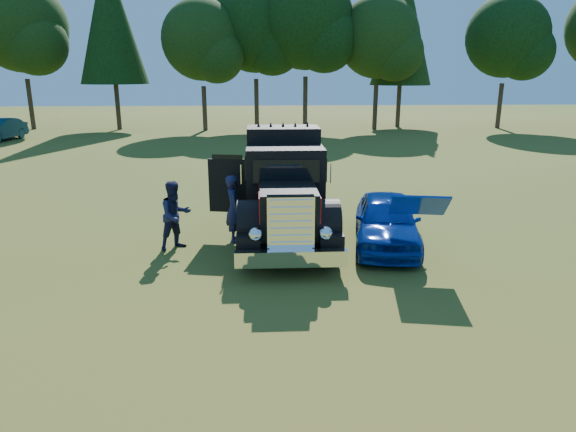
# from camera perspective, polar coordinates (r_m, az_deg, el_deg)

# --- Properties ---
(ground) EXTENTS (120.00, 120.00, 0.00)m
(ground) POSITION_cam_1_polar(r_m,az_deg,el_deg) (12.79, -4.82, -5.00)
(ground) COLOR #365318
(ground) RESTS_ON ground
(treeline) EXTENTS (72.10, 24.04, 13.84)m
(treeline) POSITION_cam_1_polar(r_m,az_deg,el_deg) (39.98, -6.06, 20.14)
(treeline) COLOR #2D2116
(treeline) RESTS_ON ground
(diamond_t_truck) EXTENTS (3.37, 7.16, 3.00)m
(diamond_t_truck) POSITION_cam_1_polar(r_m,az_deg,el_deg) (14.32, -0.42, 2.67)
(diamond_t_truck) COLOR black
(diamond_t_truck) RESTS_ON ground
(hotrod_coupe) EXTENTS (2.36, 4.41, 1.89)m
(hotrod_coupe) POSITION_cam_1_polar(r_m,az_deg,el_deg) (13.88, 10.93, -0.50)
(hotrod_coupe) COLOR #061097
(hotrod_coupe) RESTS_ON ground
(spectator_near) EXTENTS (0.54, 0.74, 1.85)m
(spectator_near) POSITION_cam_1_polar(r_m,az_deg,el_deg) (14.04, -6.04, 0.82)
(spectator_near) COLOR #1E2346
(spectator_near) RESTS_ON ground
(spectator_far) EXTENTS (1.12, 1.08, 1.82)m
(spectator_far) POSITION_cam_1_polar(r_m,az_deg,el_deg) (13.70, -12.40, 0.08)
(spectator_far) COLOR #22384F
(spectator_far) RESTS_ON ground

